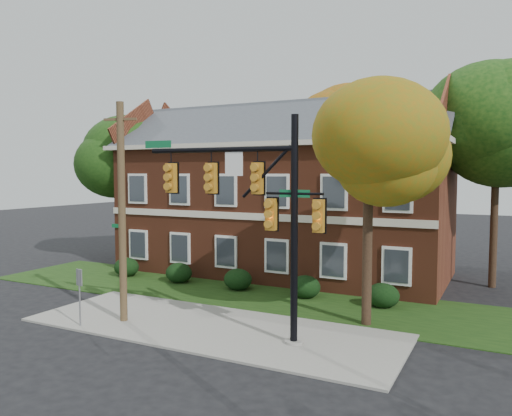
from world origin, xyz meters
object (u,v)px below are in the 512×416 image
at_px(hedge_right, 305,287).
at_px(tree_right_rear, 505,122).
at_px(hedge_far_right, 383,295).
at_px(tree_far_rear, 346,128).
at_px(tree_near_right, 374,146).
at_px(sign_post, 79,288).
at_px(hedge_left, 179,273).
at_px(apartment_building, 282,185).
at_px(hedge_far_left, 127,267).
at_px(utility_pole, 122,212).
at_px(tree_left_rear, 136,157).
at_px(traffic_signal, 256,203).
at_px(hedge_center, 238,279).

xyz_separation_m(hedge_right, tree_right_rear, (7.81, 6.11, 7.60)).
height_order(hedge_far_right, tree_far_rear, tree_far_rear).
relative_size(tree_near_right, sign_post, 3.94).
relative_size(tree_near_right, tree_far_rear, 0.74).
bearing_deg(hedge_left, hedge_far_right, 0.00).
distance_m(hedge_far_right, sign_post, 12.18).
bearing_deg(hedge_right, apartment_building, 123.67).
relative_size(hedge_left, hedge_right, 1.00).
bearing_deg(hedge_left, tree_right_rear, 22.42).
xyz_separation_m(apartment_building, hedge_far_left, (-7.00, -5.25, -4.46)).
distance_m(tree_near_right, tree_far_rear, 17.12).
bearing_deg(sign_post, utility_pole, 59.92).
distance_m(apartment_building, tree_left_rear, 9.94).
bearing_deg(sign_post, hedge_right, 62.36).
height_order(tree_left_rear, traffic_signal, tree_left_rear).
xyz_separation_m(hedge_far_right, tree_right_rear, (4.31, 6.11, 7.60)).
height_order(hedge_center, traffic_signal, traffic_signal).
xyz_separation_m(hedge_far_right, tree_left_rear, (-16.73, 4.14, 6.16)).
bearing_deg(hedge_far_right, hedge_far_left, 180.00).
bearing_deg(tree_near_right, hedge_left, 165.19).
bearing_deg(tree_right_rear, hedge_left, -157.58).
distance_m(tree_right_rear, traffic_signal, 14.59).
height_order(tree_far_rear, utility_pole, tree_far_rear).
relative_size(hedge_center, utility_pole, 0.17).
bearing_deg(hedge_far_right, apartment_building, 143.11).
bearing_deg(hedge_right, tree_right_rear, 38.02).
bearing_deg(tree_far_rear, hedge_far_right, -66.63).
relative_size(tree_right_rear, utility_pole, 1.28).
distance_m(hedge_far_left, hedge_center, 7.00).
relative_size(hedge_left, tree_near_right, 0.16).
relative_size(hedge_left, tree_left_rear, 0.16).
distance_m(apartment_building, tree_right_rear, 11.77).
height_order(apartment_building, tree_near_right, apartment_building).
xyz_separation_m(hedge_center, traffic_signal, (4.08, -6.09, 4.17)).
distance_m(tree_left_rear, tree_right_rear, 21.19).
bearing_deg(utility_pole, hedge_right, 38.75).
bearing_deg(hedge_center, traffic_signal, -56.18).
bearing_deg(tree_left_rear, traffic_signal, -36.52).
bearing_deg(tree_left_rear, tree_right_rear, 5.36).
distance_m(hedge_far_right, utility_pole, 11.23).
bearing_deg(tree_near_right, tree_right_rear, 65.42).
height_order(tree_near_right, sign_post, tree_near_right).
distance_m(tree_near_right, sign_post, 11.94).
height_order(hedge_center, sign_post, sign_post).
height_order(hedge_right, sign_post, sign_post).
bearing_deg(hedge_far_left, hedge_center, 0.00).
xyz_separation_m(hedge_right, hedge_far_right, (3.50, 0.00, 0.00)).
relative_size(hedge_far_left, hedge_left, 1.00).
relative_size(apartment_building, utility_pole, 2.26).
bearing_deg(hedge_far_right, sign_post, -140.11).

